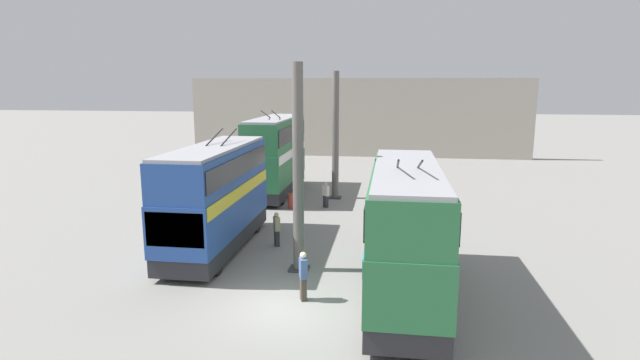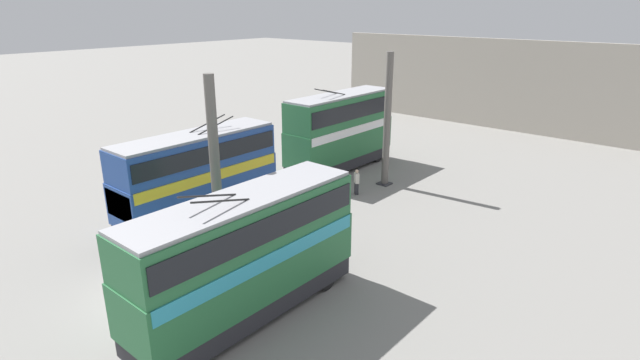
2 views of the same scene
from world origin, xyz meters
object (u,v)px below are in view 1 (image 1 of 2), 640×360
at_px(bus_left_far, 406,225).
at_px(oil_drum, 293,201).
at_px(person_aisle_midway, 326,194).
at_px(bus_right_mid, 276,151).
at_px(bus_right_near, 215,192).
at_px(person_aisle_foreground, 303,275).
at_px(person_by_right_row, 277,228).

relative_size(bus_left_far, oil_drum, 10.12).
bearing_deg(oil_drum, person_aisle_midway, -75.73).
height_order(bus_left_far, bus_right_mid, bus_right_mid).
bearing_deg(bus_right_near, person_aisle_midway, -24.35).
xyz_separation_m(bus_left_far, person_aisle_midway, (12.89, 4.55, -1.87)).
bearing_deg(person_aisle_foreground, person_by_right_row, -90.05).
distance_m(person_aisle_midway, oil_drum, 2.10).
bearing_deg(bus_right_mid, person_by_right_row, -166.73).
bearing_deg(person_aisle_foreground, bus_right_near, -66.66).
bearing_deg(person_aisle_midway, bus_left_far, 58.40).
height_order(bus_left_far, bus_right_near, bus_right_near).
height_order(bus_left_far, person_by_right_row, bus_left_far).
distance_m(bus_left_far, person_by_right_row, 7.94).
relative_size(bus_right_near, oil_drum, 9.70).
bearing_deg(oil_drum, bus_right_mid, 26.87).
distance_m(bus_right_near, bus_right_mid, 12.09).
xyz_separation_m(bus_right_near, person_by_right_row, (0.88, -2.64, -1.89)).
relative_size(bus_right_mid, person_aisle_midway, 5.69).
xyz_separation_m(bus_left_far, bus_right_mid, (16.23, 8.51, 0.32)).
height_order(bus_right_mid, person_aisle_foreground, bus_right_mid).
relative_size(bus_left_far, person_by_right_row, 5.70).
xyz_separation_m(bus_right_near, bus_right_mid, (12.09, 0.00, 0.27)).
bearing_deg(bus_right_near, person_aisle_foreground, -134.93).
bearing_deg(person_aisle_midway, oil_drum, -36.78).
xyz_separation_m(person_aisle_midway, person_aisle_foreground, (-13.69, -1.00, 0.12)).
relative_size(bus_right_mid, person_by_right_row, 5.53).
relative_size(person_aisle_foreground, oil_drum, 1.93).
height_order(bus_left_far, person_aisle_midway, bus_left_far).
height_order(person_aisle_foreground, person_by_right_row, person_aisle_foreground).
relative_size(person_aisle_midway, oil_drum, 1.73).
xyz_separation_m(person_aisle_foreground, person_by_right_row, (5.82, 2.31, -0.09)).
xyz_separation_m(bus_left_far, person_by_right_row, (5.02, 5.87, -1.85)).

